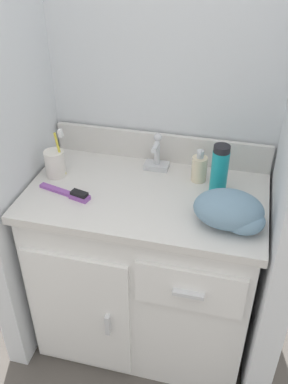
{
  "coord_description": "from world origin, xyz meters",
  "views": [
    {
      "loc": [
        0.29,
        -1.17,
        1.56
      ],
      "look_at": [
        0.0,
        -0.02,
        0.75
      ],
      "focal_mm": 40.0,
      "sensor_mm": 36.0,
      "label": 1
    }
  ],
  "objects": [
    {
      "name": "hand_towel",
      "position": [
        0.29,
        -0.11,
        0.78
      ],
      "size": [
        0.22,
        0.16,
        0.11
      ],
      "color": "#6B8EA8",
      "rests_on": "vanity"
    },
    {
      "name": "backsplash",
      "position": [
        0.0,
        0.23,
        0.79
      ],
      "size": [
        0.82,
        0.02,
        0.11
      ],
      "color": "silver",
      "rests_on": "vanity"
    },
    {
      "name": "ground_plane",
      "position": [
        0.0,
        0.0,
        0.0
      ],
      "size": [
        6.0,
        6.0,
        0.0
      ],
      "primitive_type": "plane",
      "color": "#4C4742"
    },
    {
      "name": "hairbrush",
      "position": [
        -0.24,
        -0.08,
        0.74
      ],
      "size": [
        0.2,
        0.08,
        0.03
      ],
      "rotation": [
        0.0,
        0.0,
        -0.25
      ],
      "color": "purple",
      "rests_on": "vanity"
    },
    {
      "name": "vanity",
      "position": [
        -0.0,
        -0.0,
        0.38
      ],
      "size": [
        0.82,
        0.5,
        0.73
      ],
      "color": "white",
      "rests_on": "ground_plane"
    },
    {
      "name": "toothbrush_cup",
      "position": [
        -0.34,
        0.03,
        0.78
      ],
      "size": [
        0.08,
        0.07,
        0.18
      ],
      "color": "white",
      "rests_on": "vanity"
    },
    {
      "name": "shaving_cream_can",
      "position": [
        0.24,
        0.07,
        0.82
      ],
      "size": [
        0.06,
        0.06,
        0.18
      ],
      "color": "teal",
      "rests_on": "vanity"
    },
    {
      "name": "wall_back",
      "position": [
        0.0,
        0.29,
        1.1
      ],
      "size": [
        1.0,
        0.08,
        2.2
      ],
      "primitive_type": "cube",
      "color": "silver",
      "rests_on": "ground_plane"
    },
    {
      "name": "soap_dispenser",
      "position": [
        0.16,
        0.13,
        0.78
      ],
      "size": [
        0.05,
        0.06,
        0.12
      ],
      "color": "beige",
      "rests_on": "vanity"
    },
    {
      "name": "sink_faucet",
      "position": [
        0.0,
        0.17,
        0.78
      ],
      "size": [
        0.09,
        0.09,
        0.14
      ],
      "color": "silver",
      "rests_on": "vanity"
    },
    {
      "name": "wall_left",
      "position": [
        -0.46,
        0.0,
        1.1
      ],
      "size": [
        0.08,
        0.57,
        2.2
      ],
      "primitive_type": "cube",
      "color": "silver",
      "rests_on": "ground_plane"
    }
  ]
}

